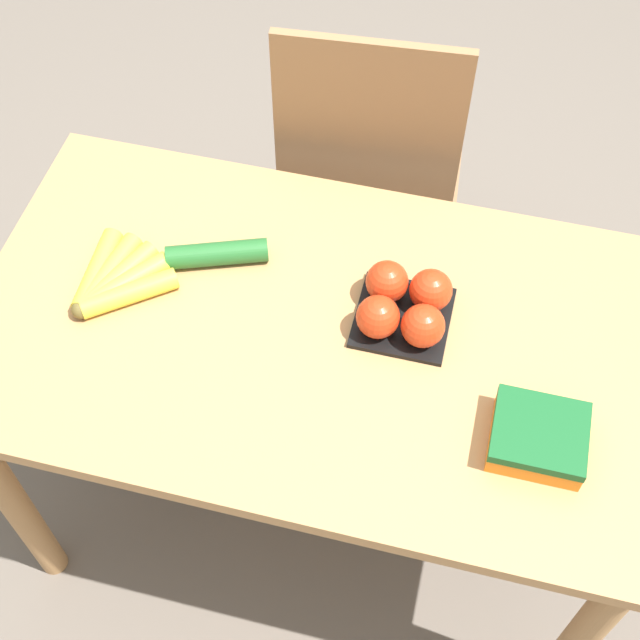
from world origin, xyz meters
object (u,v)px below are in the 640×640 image
banana_bunch (114,281)px  carrot_bag (539,436)px  tomato_pack (404,305)px  cucumber_near (217,254)px  chair (369,186)px

banana_bunch → carrot_bag: carrot_bag is taller
tomato_pack → cucumber_near: 0.37m
tomato_pack → carrot_bag: size_ratio=1.11×
carrot_bag → chair: bearing=120.5°
tomato_pack → carrot_bag: (0.26, -0.19, -0.01)m
chair → carrot_bag: chair is taller
banana_bunch → cucumber_near: size_ratio=1.02×
chair → carrot_bag: 0.87m
banana_bunch → chair: bearing=57.9°
chair → banana_bunch: chair is taller
carrot_bag → cucumber_near: (-0.62, 0.24, -0.01)m
chair → cucumber_near: bearing=62.7°
banana_bunch → carrot_bag: 0.80m
chair → cucumber_near: size_ratio=5.30×
banana_bunch → cucumber_near: cucumber_near is taller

